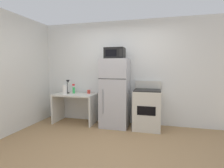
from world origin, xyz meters
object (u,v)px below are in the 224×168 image
at_px(desk_lamp, 68,84).
at_px(spray_bottle, 74,90).
at_px(desk, 75,103).
at_px(coffee_mug, 89,92).
at_px(refrigerator, 115,93).
at_px(microwave, 115,53).
at_px(paper_towel_roll, 65,90).
at_px(oven_range, 147,109).

height_order(desk_lamp, spray_bottle, desk_lamp).
distance_m(desk, desk_lamp, 0.53).
bearing_deg(coffee_mug, desk, -152.67).
bearing_deg(refrigerator, desk_lamp, 177.51).
bearing_deg(microwave, spray_bottle, 173.92).
relative_size(paper_towel_roll, refrigerator, 0.15).
bearing_deg(oven_range, desk_lamp, 178.54).
bearing_deg(spray_bottle, coffee_mug, 9.26).
relative_size(coffee_mug, oven_range, 0.09).
xyz_separation_m(paper_towel_roll, microwave, (1.26, 0.13, 0.89)).
bearing_deg(coffee_mug, paper_towel_roll, -147.86).
bearing_deg(spray_bottle, desk_lamp, -163.14).
bearing_deg(paper_towel_roll, desk, 38.78).
relative_size(spray_bottle, microwave, 0.54).
relative_size(coffee_mug, spray_bottle, 0.38).
bearing_deg(microwave, paper_towel_roll, -173.91).
bearing_deg(paper_towel_roll, spray_bottle, 66.01).
relative_size(desk, desk_lamp, 2.98).
height_order(microwave, oven_range, microwave).
distance_m(desk_lamp, oven_range, 2.13).
xyz_separation_m(desk_lamp, oven_range, (2.06, -0.05, -0.52)).
xyz_separation_m(desk_lamp, coffee_mug, (0.54, 0.11, -0.19)).
height_order(refrigerator, microwave, microwave).
bearing_deg(refrigerator, microwave, -89.67).
bearing_deg(paper_towel_roll, desk_lamp, 98.82).
xyz_separation_m(desk_lamp, refrigerator, (1.29, -0.06, -0.17)).
distance_m(spray_bottle, oven_range, 1.96).
relative_size(spray_bottle, oven_range, 0.23).
xyz_separation_m(microwave, oven_range, (0.77, 0.02, -1.30)).
relative_size(paper_towel_roll, spray_bottle, 0.96).
distance_m(desk, microwave, 1.64).
bearing_deg(oven_range, spray_bottle, 177.10).
relative_size(desk_lamp, oven_range, 0.32).
xyz_separation_m(spray_bottle, refrigerator, (1.15, -0.10, -0.03)).
xyz_separation_m(desk, paper_towel_roll, (-0.20, -0.16, 0.36)).
distance_m(paper_towel_roll, refrigerator, 1.27).
bearing_deg(coffee_mug, refrigerator, -12.47).
bearing_deg(oven_range, refrigerator, -179.72).
bearing_deg(desk, oven_range, -0.01).
distance_m(desk_lamp, microwave, 1.51).
bearing_deg(desk, microwave, -1.35).
xyz_separation_m(desk_lamp, microwave, (1.29, -0.08, 0.77)).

